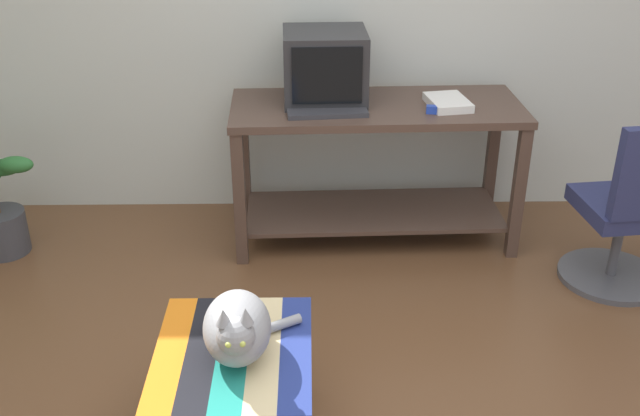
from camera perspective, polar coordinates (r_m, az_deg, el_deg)
name	(u,v)px	position (r m, az deg, el deg)	size (l,w,h in m)	color
desk	(375,148)	(3.98, 4.25, 4.60)	(1.53, 0.66, 0.77)	#4C382D
tv_monitor	(325,67)	(3.90, 0.36, 10.74)	(0.44, 0.41, 0.36)	#28282B
keyboard	(327,112)	(3.74, 0.53, 7.37)	(0.40, 0.15, 0.02)	#333338
book	(448,102)	(3.91, 9.77, 7.98)	(0.19, 0.26, 0.04)	white
ottoman_with_blanket	(236,397)	(2.79, -6.47, -14.21)	(0.55, 0.67, 0.41)	tan
cat	(237,328)	(2.57, -6.34, -9.13)	(0.35, 0.38, 0.27)	gray
office_chair	(630,216)	(3.86, 22.63, -0.59)	(0.52, 0.52, 0.89)	#4C4C51
stapler	(437,110)	(3.80, 8.98, 7.45)	(0.04, 0.11, 0.04)	#2342B7
pen	(446,100)	(4.00, 9.64, 8.16)	(0.01, 0.01, 0.14)	#B7B7BC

